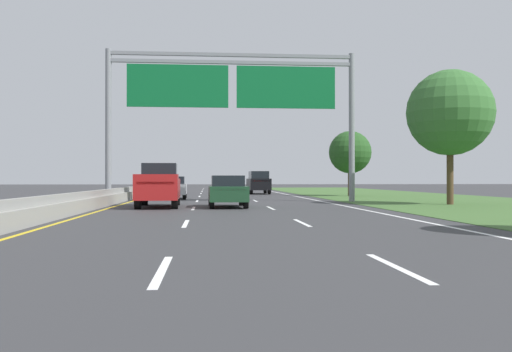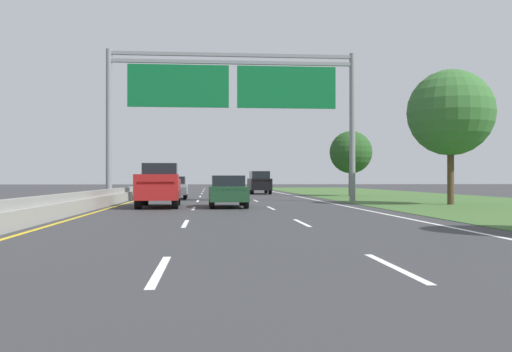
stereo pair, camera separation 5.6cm
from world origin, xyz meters
TOP-DOWN VIEW (x-y plane):
  - ground_plane at (0.00, 35.00)m, footprint 220.00×220.00m
  - lane_striping at (0.00, 34.54)m, footprint 11.96×106.00m
  - grass_verge_right at (13.95, 35.00)m, footprint 14.00×110.00m
  - median_barrier_concrete at (-6.60, 35.00)m, footprint 0.60×110.00m
  - overhead_sign_gantry at (0.30, 35.36)m, footprint 15.06×0.42m
  - pickup_truck_red at (-3.61, 30.04)m, footprint 2.15×5.45m
  - car_black_right_lane_suv at (3.52, 53.65)m, footprint 1.96×4.72m
  - car_darkgreen_centre_lane_sedan at (-0.20, 29.55)m, footprint 1.89×4.43m
  - car_silver_left_lane_sedan at (-3.60, 41.34)m, footprint 1.91×4.44m
  - roadside_tree_mid at (11.95, 31.08)m, footprint 4.66×4.66m
  - roadside_tree_far at (10.38, 46.41)m, footprint 3.45×3.45m

SIDE VIEW (x-z plane):
  - ground_plane at x=0.00m, z-range 0.00..0.00m
  - lane_striping at x=0.00m, z-range 0.00..0.01m
  - grass_verge_right at x=13.95m, z-range 0.00..0.02m
  - median_barrier_concrete at x=-6.60m, z-range -0.07..0.78m
  - car_darkgreen_centre_lane_sedan at x=-0.20m, z-range 0.03..1.60m
  - car_silver_left_lane_sedan at x=-3.60m, z-range 0.03..1.60m
  - pickup_truck_red at x=-3.61m, z-range -0.03..2.17m
  - car_black_right_lane_suv at x=3.52m, z-range 0.04..2.15m
  - roadside_tree_far at x=10.38m, z-range 0.91..6.22m
  - roadside_tree_mid at x=11.95m, z-range 1.32..8.67m
  - overhead_sign_gantry at x=0.30m, z-range 1.96..11.08m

